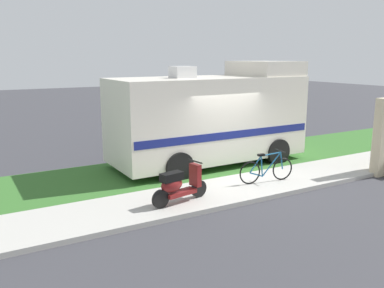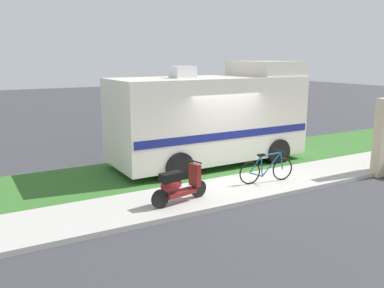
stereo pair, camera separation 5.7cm
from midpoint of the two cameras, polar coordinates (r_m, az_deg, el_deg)
ground_plane at (r=12.57m, az=5.43°, el=-4.57°), size 80.00×80.00×0.00m
sidewalk at (r=11.64m, az=8.85°, el=-5.73°), size 24.00×2.00×0.12m
grass_strip at (r=13.76m, az=1.83°, el=-2.87°), size 24.00×3.40×0.08m
motorhome_rv at (r=13.61m, az=2.57°, el=3.87°), size 6.56×2.72×3.46m
scooter at (r=9.86m, az=-2.10°, el=-5.74°), size 1.62×0.59×0.97m
bicycle at (r=11.68m, az=10.27°, el=-3.51°), size 1.71×0.52×0.88m
pickup_truck_near at (r=19.23m, az=2.63°, el=4.32°), size 5.81×2.23×1.87m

